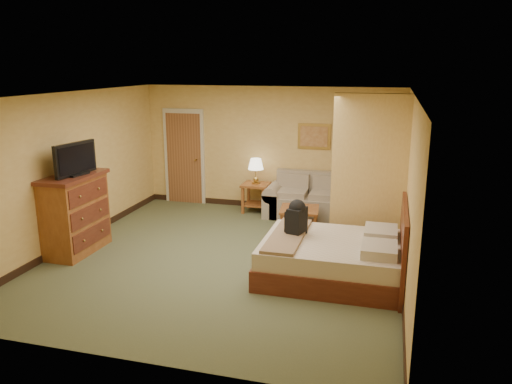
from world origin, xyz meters
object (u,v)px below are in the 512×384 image
(dresser, at_px, (75,213))
(coffee_table, at_px, (299,215))
(loveseat, at_px, (309,203))
(bed, at_px, (338,258))

(dresser, bearing_deg, coffee_table, 30.29)
(coffee_table, height_order, dresser, dresser)
(loveseat, relative_size, coffee_table, 2.30)
(coffee_table, height_order, bed, bed)
(dresser, distance_m, bed, 4.31)
(loveseat, bearing_deg, coffee_table, -91.51)
(coffee_table, bearing_deg, dresser, -149.71)
(loveseat, bearing_deg, bed, -72.89)
(loveseat, bearing_deg, dresser, -139.12)
(bed, bearing_deg, coffee_table, 115.60)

